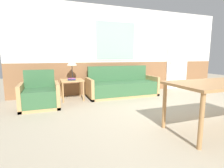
# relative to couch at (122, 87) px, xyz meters

# --- Properties ---
(ground_plane) EXTENTS (16.00, 16.00, 0.00)m
(ground_plane) POSITION_rel_couch_xyz_m (0.42, -2.05, -0.27)
(ground_plane) COLOR #B2A58C
(wall_back) EXTENTS (7.20, 0.09, 2.70)m
(wall_back) POSITION_rel_couch_xyz_m (0.40, 0.58, 1.10)
(wall_back) COLOR #8E603D
(wall_back) RESTS_ON ground_plane
(couch) EXTENTS (2.08, 0.79, 0.88)m
(couch) POSITION_rel_couch_xyz_m (0.00, 0.00, 0.00)
(couch) COLOR tan
(couch) RESTS_ON ground_plane
(armchair) EXTENTS (0.85, 0.76, 0.85)m
(armchair) POSITION_rel_couch_xyz_m (-2.26, -0.46, -0.00)
(armchair) COLOR tan
(armchair) RESTS_ON ground_plane
(side_table) EXTENTS (0.59, 0.59, 0.55)m
(side_table) POSITION_rel_couch_xyz_m (-1.46, 0.05, 0.20)
(side_table) COLOR tan
(side_table) RESTS_ON ground_plane
(table_lamp) EXTENTS (0.27, 0.27, 0.57)m
(table_lamp) POSITION_rel_couch_xyz_m (-1.43, 0.16, 0.74)
(table_lamp) COLOR #262628
(table_lamp) RESTS_ON side_table
(book_stack) EXTENTS (0.23, 0.18, 0.05)m
(book_stack) POSITION_rel_couch_xyz_m (-1.48, -0.05, 0.31)
(book_stack) COLOR #234799
(book_stack) RESTS_ON side_table
(entry_door) EXTENTS (0.90, 0.09, 2.00)m
(entry_door) POSITION_rel_couch_xyz_m (2.43, 0.52, 0.73)
(entry_door) COLOR white
(entry_door) RESTS_ON ground_plane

